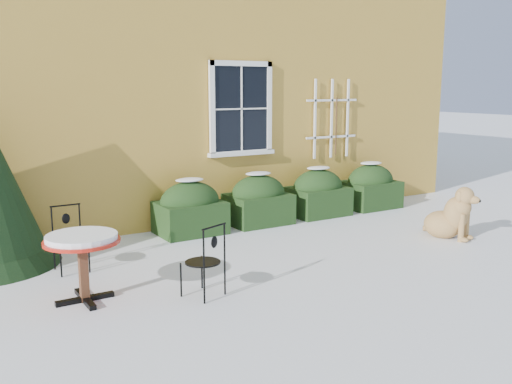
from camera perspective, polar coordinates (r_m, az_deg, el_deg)
ground at (r=7.40m, az=4.10°, el=-8.08°), size 80.00×80.00×0.00m
house at (r=13.36m, az=-14.02°, el=13.88°), size 12.40×8.40×6.40m
hedge_row at (r=10.24m, az=3.33°, el=-0.52°), size 4.95×0.80×0.91m
bistro_table at (r=6.54m, az=-17.00°, el=-5.16°), size 0.83×0.83×0.77m
patio_chair_near at (r=6.49m, az=-5.11°, el=-6.83°), size 0.49×0.49×0.85m
patio_chair_far at (r=7.75m, az=-18.13°, el=-4.46°), size 0.41×0.41×0.85m
dog at (r=9.45m, az=18.96°, el=-2.35°), size 0.70×0.97×0.86m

